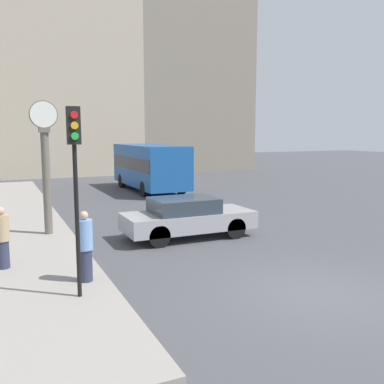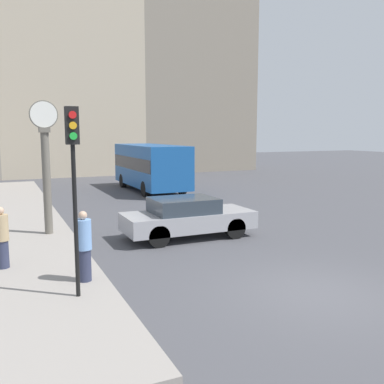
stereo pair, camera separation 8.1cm
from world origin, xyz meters
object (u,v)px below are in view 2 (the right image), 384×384
(pedestrian_blue_stripe, at_px, (84,247))
(street_clock, at_px, (46,166))
(bus_distant, at_px, (150,165))
(traffic_light_near, at_px, (73,163))
(sedan_car, at_px, (187,217))
(pedestrian_tan_coat, at_px, (1,238))

(pedestrian_blue_stripe, bearing_deg, street_clock, 92.59)
(bus_distant, xyz_separation_m, traffic_light_near, (-7.19, -16.26, 1.36))
(bus_distant, height_order, pedestrian_blue_stripe, bus_distant)
(sedan_car, xyz_separation_m, pedestrian_tan_coat, (-5.85, -1.53, 0.21))
(sedan_car, distance_m, street_clock, 5.09)
(pedestrian_tan_coat, height_order, pedestrian_blue_stripe, pedestrian_blue_stripe)
(street_clock, bearing_deg, pedestrian_blue_stripe, -87.41)
(bus_distant, relative_size, pedestrian_blue_stripe, 4.59)
(sedan_car, xyz_separation_m, pedestrian_blue_stripe, (-4.11, -3.38, 0.25))
(traffic_light_near, xyz_separation_m, pedestrian_blue_stripe, (0.30, 0.90, -2.01))
(sedan_car, xyz_separation_m, bus_distant, (2.77, 11.98, 0.90))
(sedan_car, height_order, pedestrian_blue_stripe, pedestrian_blue_stripe)
(pedestrian_tan_coat, bearing_deg, bus_distant, 57.44)
(traffic_light_near, bearing_deg, bus_distant, 66.15)
(traffic_light_near, relative_size, street_clock, 0.88)
(pedestrian_tan_coat, bearing_deg, sedan_car, 14.62)
(sedan_car, height_order, bus_distant, bus_distant)
(bus_distant, bearing_deg, traffic_light_near, -113.85)
(pedestrian_blue_stripe, bearing_deg, sedan_car, 39.43)
(bus_distant, height_order, street_clock, street_clock)
(pedestrian_tan_coat, bearing_deg, pedestrian_blue_stripe, -46.86)
(pedestrian_tan_coat, bearing_deg, street_clock, 66.81)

